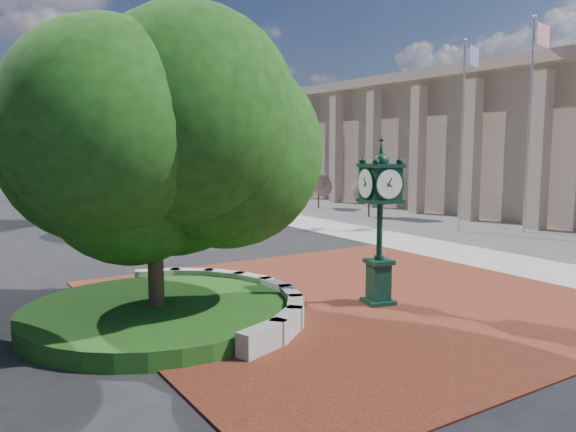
# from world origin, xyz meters

# --- Properties ---
(ground) EXTENTS (200.00, 200.00, 0.00)m
(ground) POSITION_xyz_m (0.00, 0.00, 0.00)
(ground) COLOR black
(ground) RESTS_ON ground
(plaza) EXTENTS (12.00, 12.00, 0.04)m
(plaza) POSITION_xyz_m (0.00, -1.00, 0.02)
(plaza) COLOR #5F2216
(plaza) RESTS_ON ground
(sidewalk) EXTENTS (20.00, 50.00, 0.04)m
(sidewalk) POSITION_xyz_m (16.00, 10.00, 0.02)
(sidewalk) COLOR #9E9B93
(sidewalk) RESTS_ON ground
(planter_wall) EXTENTS (2.96, 6.77, 0.54)m
(planter_wall) POSITION_xyz_m (-2.71, -0.00, 0.27)
(planter_wall) COLOR #9E9B93
(planter_wall) RESTS_ON ground
(grass_bed) EXTENTS (6.10, 6.10, 0.40)m
(grass_bed) POSITION_xyz_m (-5.00, 0.00, 0.20)
(grass_bed) COLOR #1C4513
(grass_bed) RESTS_ON ground
(civic_building) EXTENTS (17.35, 44.00, 8.60)m
(civic_building) POSITION_xyz_m (23.60, 12.00, 4.33)
(civic_building) COLOR tan
(civic_building) RESTS_ON ground
(overpass) EXTENTS (90.00, 12.00, 7.50)m
(overpass) POSITION_xyz_m (-0.22, 70.00, 6.54)
(overpass) COLOR #9E9B93
(overpass) RESTS_ON ground
(tree_planter) EXTENTS (5.20, 5.20, 6.33)m
(tree_planter) POSITION_xyz_m (-5.00, 0.00, 3.72)
(tree_planter) COLOR #38281C
(tree_planter) RESTS_ON ground
(tree_street) EXTENTS (4.40, 4.40, 5.45)m
(tree_street) POSITION_xyz_m (-4.00, 18.00, 3.24)
(tree_street) COLOR #38281C
(tree_street) RESTS_ON ground
(post_clock) EXTENTS (1.01, 1.01, 4.18)m
(post_clock) POSITION_xyz_m (0.28, -1.68, 2.30)
(post_clock) COLOR black
(post_clock) RESTS_ON ground
(parked_car) EXTENTS (3.10, 5.12, 1.63)m
(parked_car) POSITION_xyz_m (0.81, 34.91, 0.82)
(parked_car) COLOR maroon
(parked_car) RESTS_ON ground
(flagpole_a) EXTENTS (1.54, 0.32, 9.95)m
(flagpole_a) POSITION_xyz_m (14.26, 3.81, 5.10)
(flagpole_a) COLOR silver
(flagpole_a) RESTS_ON ground
(flagpole_b) EXTENTS (1.35, 0.51, 8.95)m
(flagpole_b) POSITION_xyz_m (11.82, 5.61, 4.59)
(flagpole_b) COLOR silver
(flagpole_b) RESTS_ON ground
(street_lamp_near) EXTENTS (2.13, 0.68, 9.61)m
(street_lamp_near) POSITION_xyz_m (2.51, 29.17, 5.63)
(street_lamp_near) COLOR slate
(street_lamp_near) RESTS_ON ground
(street_lamp_far) EXTENTS (2.19, 0.31, 9.76)m
(street_lamp_far) POSITION_xyz_m (-1.40, 41.81, 5.72)
(street_lamp_far) COLOR slate
(street_lamp_far) RESTS_ON ground
(shrub_near) EXTENTS (1.20, 1.20, 2.20)m
(shrub_near) POSITION_xyz_m (11.88, 12.15, 1.59)
(shrub_near) COLOR #38281C
(shrub_near) RESTS_ON ground
(shrub_mid) EXTENTS (1.20, 1.20, 2.20)m
(shrub_mid) POSITION_xyz_m (12.29, 17.66, 1.59)
(shrub_mid) COLOR #38281C
(shrub_mid) RESTS_ON ground
(shrub_far) EXTENTS (1.20, 1.20, 2.20)m
(shrub_far) POSITION_xyz_m (12.26, 24.43, 1.59)
(shrub_far) COLOR #38281C
(shrub_far) RESTS_ON ground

